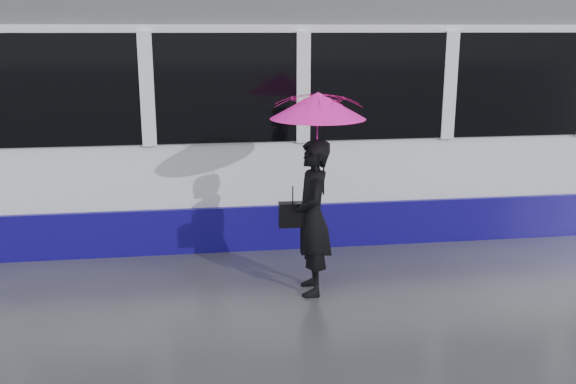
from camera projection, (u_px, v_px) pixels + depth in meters
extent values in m
plane|color=#2F2F35|center=(204.00, 289.00, 7.50)|extent=(90.00, 90.00, 0.00)
cube|color=#3F3D38|center=(203.00, 240.00, 9.20)|extent=(34.00, 0.07, 0.02)
cube|color=#3F3D38|center=(201.00, 212.00, 10.58)|extent=(34.00, 0.07, 0.02)
cube|color=white|center=(322.00, 125.00, 9.77)|extent=(24.00, 2.40, 2.95)
cube|color=#12096D|center=(321.00, 202.00, 10.07)|extent=(24.00, 2.56, 0.62)
cube|color=black|center=(323.00, 80.00, 9.60)|extent=(23.00, 2.48, 1.40)
cube|color=#4F5156|center=(324.00, 13.00, 9.36)|extent=(23.60, 2.20, 0.35)
imported|color=black|center=(312.00, 218.00, 7.20)|extent=(0.45, 0.67, 1.78)
imported|color=#FF156B|center=(318.00, 131.00, 6.96)|extent=(1.01, 1.03, 0.89)
cone|color=#FF156B|center=(318.00, 105.00, 6.89)|extent=(1.09, 1.09, 0.29)
cylinder|color=black|center=(318.00, 90.00, 6.85)|extent=(0.01, 0.01, 0.07)
cylinder|color=black|center=(324.00, 160.00, 7.07)|extent=(0.02, 0.02, 0.78)
cube|color=black|center=(293.00, 215.00, 7.17)|extent=(0.32, 0.15, 0.27)
cylinder|color=black|center=(293.00, 195.00, 7.12)|extent=(0.01, 0.01, 0.18)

